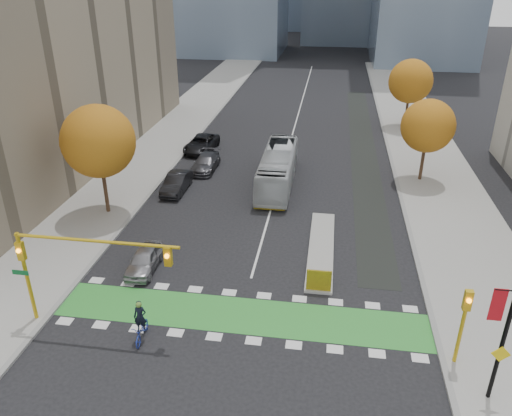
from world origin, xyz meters
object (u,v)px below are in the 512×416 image
(traffic_signal_west, at_px, (70,258))
(parked_car_b, at_px, (177,183))
(tree_west, at_px, (98,141))
(banner_lamppost, at_px, (511,312))
(parked_car_d, at_px, (201,144))
(cyclist, at_px, (141,327))
(traffic_signal_east, at_px, (464,316))
(bus, at_px, (278,168))
(hazard_board, at_px, (319,280))
(parked_car_c, at_px, (206,163))
(tree_east_far, at_px, (411,81))
(tree_east_near, at_px, (428,126))
(parked_car_a, at_px, (144,260))

(traffic_signal_west, distance_m, parked_car_b, 17.48)
(tree_west, relative_size, traffic_signal_west, 0.96)
(banner_lamppost, xyz_separation_m, parked_car_d, (-20.04, 29.16, -3.87))
(cyclist, bearing_deg, traffic_signal_east, -2.55)
(bus, bearing_deg, traffic_signal_west, -112.06)
(hazard_board, relative_size, bus, 0.13)
(parked_car_c, bearing_deg, bus, -18.40)
(tree_west, bearing_deg, cyclist, -60.11)
(traffic_signal_east, bearing_deg, tree_east_far, 87.03)
(traffic_signal_east, relative_size, bus, 0.38)
(tree_east_far, relative_size, banner_lamppost, 0.92)
(hazard_board, xyz_separation_m, tree_west, (-16.00, 7.80, 4.82))
(tree_east_near, distance_m, parked_car_c, 19.32)
(parked_car_b, distance_m, parked_car_c, 5.14)
(hazard_board, height_order, parked_car_d, parked_car_d)
(parked_car_b, bearing_deg, banner_lamppost, -43.90)
(parked_car_d, bearing_deg, traffic_signal_east, -50.20)
(traffic_signal_west, height_order, cyclist, traffic_signal_west)
(tree_west, height_order, parked_car_c, tree_west)
(traffic_signal_east, relative_size, cyclist, 1.84)
(traffic_signal_west, distance_m, bus, 21.43)
(tree_east_near, xyz_separation_m, traffic_signal_west, (-19.93, -22.51, -0.83))
(hazard_board, xyz_separation_m, parked_car_c, (-10.86, 17.45, -0.11))
(tree_east_near, height_order, tree_east_far, tree_east_far)
(banner_lamppost, distance_m, bus, 24.82)
(hazard_board, height_order, banner_lamppost, banner_lamppost)
(parked_car_c, bearing_deg, tree_west, -117.02)
(tree_east_near, distance_m, tree_east_far, 16.01)
(bus, relative_size, parked_car_d, 2.02)
(bus, bearing_deg, parked_car_a, -114.93)
(tree_east_far, xyz_separation_m, parked_car_a, (-19.08, -33.00, -4.57))
(banner_lamppost, bearing_deg, parked_car_d, 124.51)
(parked_car_b, bearing_deg, hazard_board, -45.41)
(tree_east_near, height_order, traffic_signal_west, tree_east_near)
(cyclist, height_order, parked_car_b, cyclist)
(parked_car_c, bearing_deg, parked_car_a, -88.01)
(hazard_board, relative_size, parked_car_a, 0.36)
(tree_east_far, relative_size, traffic_signal_west, 0.90)
(parked_car_a, bearing_deg, tree_west, 126.08)
(bus, height_order, parked_car_a, bus)
(parked_car_c, bearing_deg, parked_car_b, -102.61)
(tree_east_far, height_order, banner_lamppost, banner_lamppost)
(tree_west, bearing_deg, tree_east_near, 22.62)
(parked_car_c, height_order, parked_car_d, parked_car_d)
(banner_lamppost, relative_size, parked_car_a, 2.11)
(banner_lamppost, height_order, bus, banner_lamppost)
(tree_east_far, bearing_deg, tree_west, -133.30)
(traffic_signal_east, bearing_deg, tree_west, 150.93)
(traffic_signal_west, relative_size, bus, 0.79)
(hazard_board, height_order, traffic_signal_east, traffic_signal_east)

